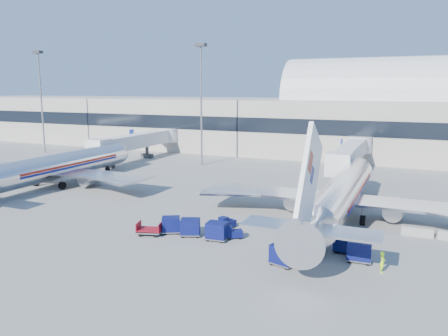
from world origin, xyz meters
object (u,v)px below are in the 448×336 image
at_px(jetbridge_near, 352,153).
at_px(jetbridge_mid, 141,141).
at_px(airliner_main, 340,194).
at_px(barrier_near, 417,232).
at_px(cart_train_b, 190,227).
at_px(tug_lead, 231,232).
at_px(cart_train_a, 217,231).
at_px(airliner_mid, 53,167).
at_px(cart_train_c, 171,225).
at_px(cart_solo_far, 359,251).
at_px(tug_right, 347,245).
at_px(cart_open_red, 150,231).
at_px(mast_west, 201,87).
at_px(cart_solo_near, 283,254).
at_px(mast_far_west, 40,87).
at_px(tug_left, 226,223).
at_px(ramp_worker, 382,262).

height_order(jetbridge_near, jetbridge_mid, same).
xyz_separation_m(airliner_main, barrier_near, (8.00, -2.51, -2.48)).
xyz_separation_m(airliner_main, jetbridge_mid, (-44.40, 26.30, 1.00)).
height_order(jetbridge_mid, cart_train_b, jetbridge_mid).
bearing_deg(tug_lead, cart_train_b, 163.27).
bearing_deg(cart_train_a, airliner_mid, 155.71).
relative_size(cart_train_c, cart_solo_far, 1.11).
bearing_deg(tug_right, cart_open_red, -163.65).
relative_size(airliner_main, mast_west, 1.65).
bearing_deg(airliner_mid, cart_solo_near, -20.54).
bearing_deg(cart_solo_near, jetbridge_mid, 152.68).
bearing_deg(tug_right, cart_train_b, -166.57).
xyz_separation_m(mast_west, cart_train_c, (15.11, -37.04, -13.90)).
relative_size(jetbridge_near, jetbridge_mid, 1.00).
distance_m(mast_west, tug_right, 49.99).
relative_size(cart_train_a, cart_train_b, 0.90).
bearing_deg(mast_west, airliner_mid, -115.21).
bearing_deg(jetbridge_near, cart_open_red, -109.81).
distance_m(mast_far_west, cart_open_red, 67.38).
bearing_deg(cart_train_c, barrier_near, -7.72).
distance_m(airliner_mid, cart_solo_near, 42.58).
distance_m(airliner_main, cart_train_b, 17.26).
relative_size(barrier_near, tug_right, 1.15).
xyz_separation_m(airliner_mid, mast_far_west, (-28.00, 25.49, 11.87)).
height_order(cart_solo_near, cart_open_red, cart_solo_near).
height_order(airliner_mid, jetbridge_near, airliner_mid).
distance_m(airliner_main, cart_train_a, 15.28).
xyz_separation_m(jetbridge_near, tug_left, (-7.97, -34.29, -3.33)).
bearing_deg(cart_train_c, tug_right, -24.07).
height_order(airliner_mid, ramp_worker, airliner_mid).
bearing_deg(cart_open_red, barrier_near, 6.89).
bearing_deg(cart_open_red, mast_far_west, 128.19).
xyz_separation_m(cart_train_b, ramp_worker, (18.13, -1.59, -0.05)).
bearing_deg(cart_train_b, cart_train_c, 157.96).
bearing_deg(barrier_near, jetbridge_near, 109.85).
bearing_deg(cart_train_c, jetbridge_near, 42.47).
xyz_separation_m(tug_left, cart_train_a, (0.65, -3.63, 0.36)).
bearing_deg(ramp_worker, cart_train_b, 79.90).
bearing_deg(mast_far_west, cart_train_b, -32.86).
bearing_deg(mast_far_west, jetbridge_near, 0.68).
bearing_deg(cart_solo_far, jetbridge_mid, 138.74).
xyz_separation_m(mast_west, cart_solo_far, (33.50, -37.07, -13.83)).
xyz_separation_m(jetbridge_mid, tug_left, (34.03, -34.29, -3.33)).
xyz_separation_m(airliner_main, cart_train_b, (-12.67, -11.54, -2.00)).
xyz_separation_m(mast_far_west, cart_train_c, (55.11, -37.04, -13.90)).
relative_size(cart_solo_near, cart_solo_far, 1.11).
relative_size(mast_west, tug_right, 8.65).
bearing_deg(jetbridge_near, cart_train_c, -108.26).
bearing_deg(cart_open_red, airliner_main, 21.90).
distance_m(mast_west, tug_lead, 44.19).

